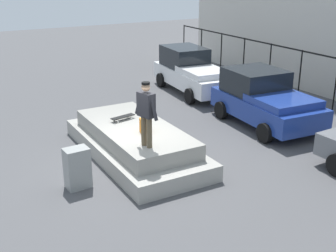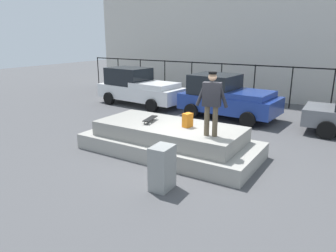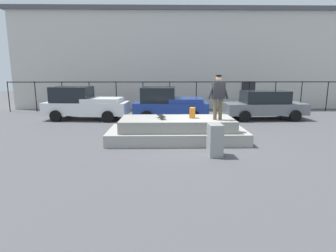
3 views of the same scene
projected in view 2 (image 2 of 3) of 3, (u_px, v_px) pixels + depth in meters
ground_plane at (188, 161)px, 9.18m from camera, size 60.00×60.00×0.00m
concrete_ledge at (169, 140)px, 9.76m from camera, size 5.45×2.43×0.91m
skateboarder at (212, 100)px, 8.25m from camera, size 0.86×0.34×1.70m
skateboard at (150, 119)px, 9.86m from camera, size 0.36×0.80×0.12m
backpack at (188, 120)px, 9.28m from camera, size 0.26×0.32×0.41m
car_white_pickup_near at (138, 87)px, 16.46m from camera, size 4.86×2.26×1.89m
car_blue_pickup_mid at (226, 97)px, 13.90m from camera, size 4.32×2.47×1.86m
utility_box at (162, 168)px, 7.40m from camera, size 0.47×0.62×1.06m
fence_row at (273, 79)px, 15.99m from camera, size 24.06×0.06×2.07m
warehouse_building at (298, 33)px, 19.62m from camera, size 25.03×8.47×7.25m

